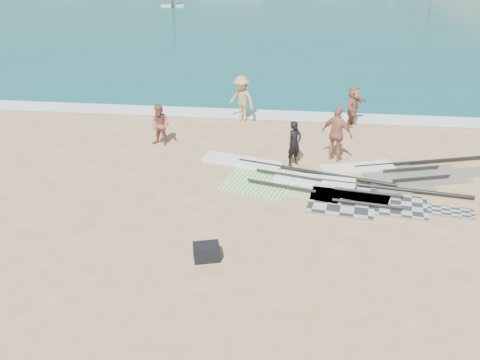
# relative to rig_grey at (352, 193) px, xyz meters

# --- Properties ---
(ground) EXTENTS (300.00, 300.00, 0.00)m
(ground) POSITION_rel_rig_grey_xyz_m (-2.10, -5.46, -0.05)
(ground) COLOR tan
(ground) RESTS_ON ground
(surf_line) EXTENTS (300.00, 1.20, 0.04)m
(surf_line) POSITION_rel_rig_grey_xyz_m (-2.10, 6.84, -0.05)
(surf_line) COLOR white
(surf_line) RESTS_ON ground
(rig_grey) EXTENTS (5.97, 2.76, 0.20)m
(rig_grey) POSITION_rel_rig_grey_xyz_m (0.00, 0.00, 0.00)
(rig_grey) COLOR #2A2A2D
(rig_grey) RESTS_ON ground
(rig_green) EXTENTS (6.37, 3.36, 0.21)m
(rig_green) POSITION_rel_rig_grey_xyz_m (-2.40, 1.00, 0.00)
(rig_green) COLOR #51CF25
(rig_green) RESTS_ON ground
(rig_orange) EXTENTS (5.88, 3.23, 0.20)m
(rig_orange) POSITION_rel_rig_grey_xyz_m (1.54, 1.66, -0.00)
(rig_orange) COLOR #E65424
(rig_orange) RESTS_ON ground
(gear_bag_near) EXTENTS (0.73, 0.61, 0.40)m
(gear_bag_near) POSITION_rel_rig_grey_xyz_m (-3.78, -3.88, 0.15)
(gear_bag_near) COLOR black
(gear_bag_near) RESTS_ON ground
(person_wetsuit) EXTENTS (0.65, 0.66, 1.54)m
(person_wetsuit) POSITION_rel_rig_grey_xyz_m (-1.81, 1.96, 0.72)
(person_wetsuit) COLOR black
(person_wetsuit) RESTS_ON ground
(beachgoer_left) EXTENTS (0.87, 0.75, 1.53)m
(beachgoer_left) POSITION_rel_rig_grey_xyz_m (-6.67, 3.16, 0.71)
(beachgoer_left) COLOR #945244
(beachgoer_left) RESTS_ON ground
(beachgoer_mid) EXTENTS (1.41, 1.27, 1.90)m
(beachgoer_mid) POSITION_rel_rig_grey_xyz_m (-4.04, 6.04, 0.90)
(beachgoer_mid) COLOR tan
(beachgoer_mid) RESTS_ON ground
(beachgoer_back) EXTENTS (1.20, 0.96, 1.91)m
(beachgoer_back) POSITION_rel_rig_grey_xyz_m (-0.40, 2.53, 0.90)
(beachgoer_back) COLOR #B06955
(beachgoer_back) RESTS_ON ground
(beachgoer_right) EXTENTS (1.13, 1.59, 1.66)m
(beachgoer_right) POSITION_rel_rig_grey_xyz_m (0.41, 6.04, 0.78)
(beachgoer_right) COLOR #A06952
(beachgoer_right) RESTS_ON ground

